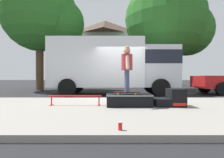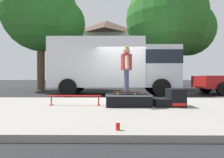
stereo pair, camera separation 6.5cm
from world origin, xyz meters
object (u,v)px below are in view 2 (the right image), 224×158
at_px(grind_rail, 75,98).
at_px(box_truck, 115,64).
at_px(soda_can, 118,126).
at_px(skater_kid, 126,65).
at_px(kicker_ramp, 171,99).
at_px(skateboard, 126,92).
at_px(street_tree_neighbour, 171,22).
at_px(street_tree_main, 45,16).
at_px(skate_box, 128,100).

relative_size(grind_rail, box_truck, 0.23).
bearing_deg(box_truck, grind_rail, -104.26).
bearing_deg(grind_rail, soda_can, -64.62).
relative_size(grind_rail, skater_kid, 1.18).
bearing_deg(kicker_ramp, soda_can, -123.18).
xyz_separation_m(grind_rail, soda_can, (1.23, -2.60, -0.17)).
bearing_deg(box_truck, skater_kid, -86.49).
bearing_deg(kicker_ramp, skateboard, 179.98).
distance_m(box_truck, street_tree_neighbour, 7.12).
xyz_separation_m(skater_kid, street_tree_neighbour, (4.13, 9.19, 4.03)).
relative_size(grind_rail, street_tree_main, 0.18).
bearing_deg(kicker_ramp, grind_rail, 177.02).
bearing_deg(box_truck, street_tree_neighbour, 43.42).
bearing_deg(street_tree_main, skate_box, -56.59).
xyz_separation_m(skater_kid, street_tree_main, (-5.61, 8.59, 4.31)).
distance_m(soda_can, street_tree_neighbour, 13.49).
bearing_deg(skateboard, street_tree_neighbour, 65.80).
distance_m(skate_box, kicker_ramp, 1.24).
bearing_deg(street_tree_main, skater_kid, -56.85).
xyz_separation_m(soda_can, box_truck, (-0.00, 7.45, 1.52)).
bearing_deg(soda_can, box_truck, 90.01).
distance_m(kicker_ramp, street_tree_main, 12.23).
distance_m(skateboard, skater_kid, 0.80).
distance_m(street_tree_main, street_tree_neighbour, 9.76).
height_order(soda_can, street_tree_neighbour, street_tree_neighbour).
height_order(soda_can, street_tree_main, street_tree_main).
distance_m(kicker_ramp, skateboard, 1.31).
xyz_separation_m(kicker_ramp, street_tree_neighbour, (2.83, 9.19, 5.02)).
height_order(grind_rail, skater_kid, skater_kid).
xyz_separation_m(skateboard, box_truck, (-0.31, 4.99, 1.18)).
relative_size(skater_kid, soda_can, 10.68).
height_order(skate_box, street_tree_main, street_tree_main).
relative_size(street_tree_main, street_tree_neighbour, 0.99).
bearing_deg(box_truck, skateboard, -86.49).
height_order(skater_kid, street_tree_main, street_tree_main).
relative_size(skateboard, box_truck, 0.12).
relative_size(kicker_ramp, street_tree_neighbour, 0.10).
relative_size(grind_rail, skateboard, 1.98).
bearing_deg(street_tree_neighbour, box_truck, -136.58).
height_order(grind_rail, soda_can, grind_rail).
relative_size(kicker_ramp, skater_kid, 0.63).
xyz_separation_m(grind_rail, street_tree_main, (-4.07, 8.44, 5.28)).
height_order(skater_kid, soda_can, skater_kid).
distance_m(grind_rail, skater_kid, 1.82).
relative_size(skate_box, street_tree_neighbour, 0.15).
height_order(kicker_ramp, soda_can, kicker_ramp).
xyz_separation_m(kicker_ramp, box_truck, (-1.61, 4.99, 1.37)).
bearing_deg(skateboard, kicker_ramp, -0.02).
distance_m(grind_rail, soda_can, 2.88).
xyz_separation_m(kicker_ramp, skateboard, (-1.30, 0.00, 0.19)).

